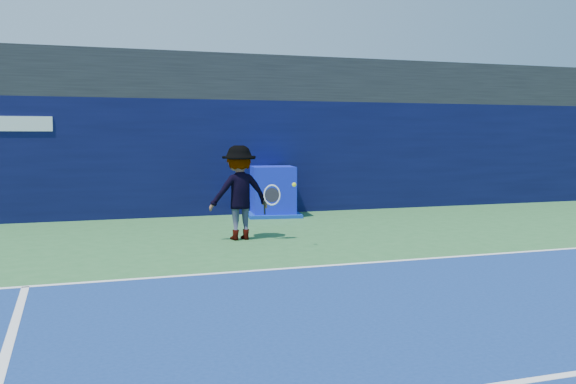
% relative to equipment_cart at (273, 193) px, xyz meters
% --- Properties ---
extents(ground, '(80.00, 80.00, 0.00)m').
position_rel_equipment_cart_xyz_m(ground, '(-0.56, -9.44, -0.59)').
color(ground, '#2D6533').
rests_on(ground, ground).
extents(baseline, '(24.00, 0.10, 0.01)m').
position_rel_equipment_cart_xyz_m(baseline, '(-0.56, -6.44, -0.58)').
color(baseline, white).
rests_on(baseline, ground).
extents(stadium_band, '(36.00, 3.00, 1.20)m').
position_rel_equipment_cart_xyz_m(stadium_band, '(-0.56, 2.06, 3.01)').
color(stadium_band, black).
rests_on(stadium_band, back_wall_assembly).
extents(back_wall_assembly, '(36.00, 1.03, 3.00)m').
position_rel_equipment_cart_xyz_m(back_wall_assembly, '(-0.56, 1.06, 0.92)').
color(back_wall_assembly, black).
rests_on(back_wall_assembly, ground).
extents(equipment_cart, '(1.52, 1.52, 1.28)m').
position_rel_equipment_cart_xyz_m(equipment_cart, '(0.00, 0.00, 0.00)').
color(equipment_cart, '#0D17BA').
rests_on(equipment_cart, ground).
extents(tennis_player, '(1.39, 0.78, 1.88)m').
position_rel_equipment_cart_xyz_m(tennis_player, '(-1.76, -3.41, 0.35)').
color(tennis_player, white).
rests_on(tennis_player, ground).
extents(tennis_ball, '(0.08, 0.08, 0.08)m').
position_rel_equipment_cart_xyz_m(tennis_ball, '(-1.05, -4.67, 0.59)').
color(tennis_ball, '#C2D617').
rests_on(tennis_ball, ground).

